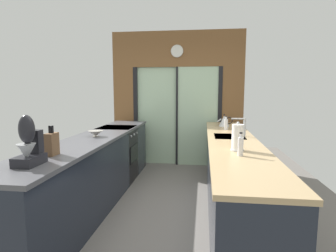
{
  "coord_description": "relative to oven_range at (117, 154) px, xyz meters",
  "views": [
    {
      "loc": [
        0.54,
        -3.19,
        1.54
      ],
      "look_at": [
        -0.0,
        0.97,
        0.99
      ],
      "focal_mm": 29.42,
      "sensor_mm": 36.0,
      "label": 1
    }
  ],
  "objects": [
    {
      "name": "ground_plane",
      "position": [
        0.91,
        -0.65,
        -0.47
      ],
      "size": [
        5.04,
        7.6,
        0.02
      ],
      "primitive_type": "cube",
      "color": "slate"
    },
    {
      "name": "back_wall_unit",
      "position": [
        0.91,
        1.15,
        1.07
      ],
      "size": [
        2.64,
        0.12,
        2.7
      ],
      "color": "brown",
      "rests_on": "ground_plane"
    },
    {
      "name": "left_counter_run",
      "position": [
        -0.0,
        -1.12,
        0.01
      ],
      "size": [
        0.62,
        3.8,
        0.92
      ],
      "color": "#1E232D",
      "rests_on": "ground_plane"
    },
    {
      "name": "right_counter_run",
      "position": [
        1.82,
        -0.95,
        0.01
      ],
      "size": [
        0.62,
        3.8,
        0.92
      ],
      "color": "#1E232D",
      "rests_on": "ground_plane"
    },
    {
      "name": "sink_faucet",
      "position": [
        1.96,
        -0.7,
        0.63
      ],
      "size": [
        0.19,
        0.02,
        0.25
      ],
      "color": "#B7BABC",
      "rests_on": "right_counter_run"
    },
    {
      "name": "oven_range",
      "position": [
        0.0,
        0.0,
        0.0
      ],
      "size": [
        0.6,
        0.6,
        0.92
      ],
      "color": "black",
      "rests_on": "ground_plane"
    },
    {
      "name": "mixing_bowl",
      "position": [
        0.02,
        -0.96,
        0.51
      ],
      "size": [
        0.2,
        0.2,
        0.08
      ],
      "color": "gray",
      "rests_on": "left_counter_run"
    },
    {
      "name": "knife_block",
      "position": [
        0.02,
        -2.03,
        0.58
      ],
      "size": [
        0.08,
        0.14,
        0.29
      ],
      "color": "brown",
      "rests_on": "left_counter_run"
    },
    {
      "name": "stand_mixer",
      "position": [
        0.02,
        -2.37,
        0.63
      ],
      "size": [
        0.17,
        0.27,
        0.42
      ],
      "color": "black",
      "rests_on": "left_counter_run"
    },
    {
      "name": "kettle",
      "position": [
        1.8,
        0.33,
        0.56
      ],
      "size": [
        0.27,
        0.18,
        0.21
      ],
      "color": "#B7BABC",
      "rests_on": "right_counter_run"
    },
    {
      "name": "soap_bottle_near",
      "position": [
        1.8,
        -1.82,
        0.56
      ],
      "size": [
        0.05,
        0.05,
        0.23
      ],
      "color": "silver",
      "rests_on": "right_counter_run"
    },
    {
      "name": "soap_bottle_far",
      "position": [
        1.8,
        -0.07,
        0.56
      ],
      "size": [
        0.06,
        0.06,
        0.22
      ],
      "color": "silver",
      "rests_on": "right_counter_run"
    },
    {
      "name": "paper_towel_roll",
      "position": [
        1.8,
        -1.59,
        0.6
      ],
      "size": [
        0.14,
        0.14,
        0.3
      ],
      "color": "#B7BABC",
      "rests_on": "right_counter_run"
    }
  ]
}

